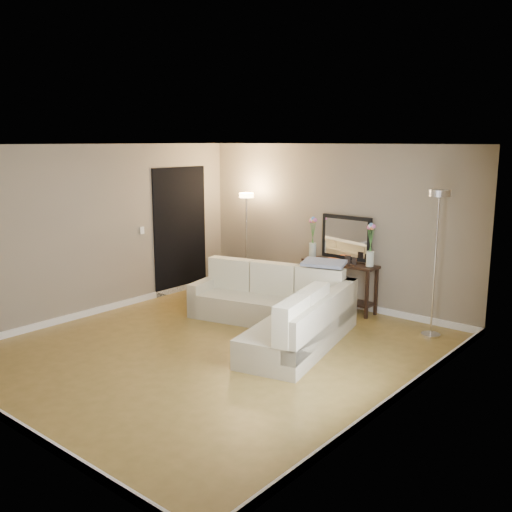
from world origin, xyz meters
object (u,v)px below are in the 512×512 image
Objects in this scene: sectional_sofa at (280,310)px; console_table at (335,282)px; floor_lamp_unlit at (437,234)px; floor_lamp_lit at (247,223)px.

sectional_sofa is 2.26× the size of console_table.
console_table is 2.00m from floor_lamp_unlit.
floor_lamp_lit is 0.87× the size of floor_lamp_unlit.
floor_lamp_lit is 3.49m from floor_lamp_unlit.
floor_lamp_unlit is (1.72, -0.27, 0.99)m from console_table.
sectional_sofa is at bearing -37.19° from floor_lamp_lit.
floor_lamp_unlit is (1.72, 1.18, 1.11)m from sectional_sofa.
sectional_sofa is at bearing -145.61° from floor_lamp_unlit.
sectional_sofa is 1.42× the size of floor_lamp_unlit.
console_table is at bearing 171.04° from floor_lamp_unlit.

